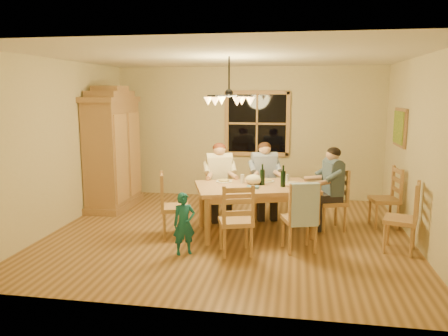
% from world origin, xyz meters
% --- Properties ---
extents(floor, '(5.50, 5.50, 0.00)m').
position_xyz_m(floor, '(0.00, 0.00, 0.00)').
color(floor, brown).
rests_on(floor, ground).
extents(ceiling, '(5.50, 5.00, 0.02)m').
position_xyz_m(ceiling, '(0.00, 0.00, 2.70)').
color(ceiling, white).
rests_on(ceiling, wall_back).
extents(wall_back, '(5.50, 0.02, 2.70)m').
position_xyz_m(wall_back, '(0.00, 2.50, 1.35)').
color(wall_back, beige).
rests_on(wall_back, floor).
extents(wall_left, '(0.02, 5.00, 2.70)m').
position_xyz_m(wall_left, '(-2.75, 0.00, 1.35)').
color(wall_left, beige).
rests_on(wall_left, floor).
extents(wall_right, '(0.02, 5.00, 2.70)m').
position_xyz_m(wall_right, '(2.75, 0.00, 1.35)').
color(wall_right, beige).
rests_on(wall_right, floor).
extents(window, '(1.30, 0.06, 1.30)m').
position_xyz_m(window, '(0.20, 2.47, 1.55)').
color(window, black).
rests_on(window, wall_back).
extents(painting, '(0.06, 0.78, 0.64)m').
position_xyz_m(painting, '(2.71, 1.20, 1.60)').
color(painting, brown).
rests_on(painting, wall_right).
extents(chandelier, '(0.77, 0.68, 0.71)m').
position_xyz_m(chandelier, '(-0.00, 0.00, 2.08)').
color(chandelier, black).
rests_on(chandelier, ceiling).
extents(armoire, '(0.66, 1.40, 2.30)m').
position_xyz_m(armoire, '(-2.42, 1.25, 1.06)').
color(armoire, brown).
rests_on(armoire, floor).
extents(dining_table, '(2.03, 1.58, 0.76)m').
position_xyz_m(dining_table, '(0.40, 0.09, 0.66)').
color(dining_table, '#AB784C').
rests_on(dining_table, floor).
extents(chair_far_left, '(0.55, 0.53, 0.99)m').
position_xyz_m(chair_far_left, '(-0.28, 0.75, 0.30)').
color(chair_far_left, tan).
rests_on(chair_far_left, floor).
extents(chair_far_right, '(0.55, 0.53, 0.99)m').
position_xyz_m(chair_far_right, '(0.47, 0.99, 0.30)').
color(chair_far_right, tan).
rests_on(chair_far_right, floor).
extents(chair_near_left, '(0.55, 0.53, 0.99)m').
position_xyz_m(chair_near_left, '(0.23, -0.85, 0.30)').
color(chair_near_left, tan).
rests_on(chair_near_left, floor).
extents(chair_near_right, '(0.55, 0.53, 0.99)m').
position_xyz_m(chair_near_right, '(1.08, -0.58, 0.30)').
color(chair_near_right, tan).
rests_on(chair_near_right, floor).
extents(chair_end_left, '(0.53, 0.55, 0.99)m').
position_xyz_m(chair_end_left, '(-0.78, -0.29, 0.30)').
color(chair_end_left, tan).
rests_on(chair_end_left, floor).
extents(chair_end_right, '(0.53, 0.55, 0.99)m').
position_xyz_m(chair_end_right, '(1.58, 0.46, 0.30)').
color(chair_end_right, tan).
rests_on(chair_end_right, floor).
extents(adult_woman, '(0.49, 0.52, 0.87)m').
position_xyz_m(adult_woman, '(-0.28, 0.75, 0.84)').
color(adult_woman, beige).
rests_on(adult_woman, floor).
extents(adult_plaid_man, '(0.49, 0.52, 0.87)m').
position_xyz_m(adult_plaid_man, '(0.47, 0.99, 0.84)').
color(adult_plaid_man, navy).
rests_on(adult_plaid_man, floor).
extents(adult_slate_man, '(0.52, 0.49, 0.87)m').
position_xyz_m(adult_slate_man, '(1.58, 0.46, 0.84)').
color(adult_slate_man, '#44586D').
rests_on(adult_slate_man, floor).
extents(towel, '(0.39, 0.21, 0.58)m').
position_xyz_m(towel, '(1.14, -0.76, 0.70)').
color(towel, '#AAC6E6').
rests_on(towel, chair_near_right).
extents(wine_bottle_a, '(0.08, 0.08, 0.33)m').
position_xyz_m(wine_bottle_a, '(0.50, 0.14, 0.93)').
color(wine_bottle_a, black).
rests_on(wine_bottle_a, dining_table).
extents(wine_bottle_b, '(0.08, 0.08, 0.33)m').
position_xyz_m(wine_bottle_b, '(0.83, 0.07, 0.93)').
color(wine_bottle_b, black).
rests_on(wine_bottle_b, dining_table).
extents(plate_woman, '(0.26, 0.26, 0.02)m').
position_xyz_m(plate_woman, '(-0.12, 0.26, 0.77)').
color(plate_woman, white).
rests_on(plate_woman, dining_table).
extents(plate_plaid, '(0.26, 0.26, 0.02)m').
position_xyz_m(plate_plaid, '(0.55, 0.41, 0.77)').
color(plate_plaid, white).
rests_on(plate_plaid, dining_table).
extents(plate_slate, '(0.26, 0.26, 0.02)m').
position_xyz_m(plate_slate, '(0.96, 0.32, 0.77)').
color(plate_slate, white).
rests_on(plate_slate, dining_table).
extents(wine_glass_a, '(0.06, 0.06, 0.14)m').
position_xyz_m(wine_glass_a, '(0.18, 0.23, 0.83)').
color(wine_glass_a, silver).
rests_on(wine_glass_a, dining_table).
extents(wine_glass_b, '(0.06, 0.06, 0.14)m').
position_xyz_m(wine_glass_b, '(0.88, 0.36, 0.83)').
color(wine_glass_b, silver).
rests_on(wine_glass_b, dining_table).
extents(cap, '(0.20, 0.20, 0.11)m').
position_xyz_m(cap, '(0.98, -0.03, 0.82)').
color(cap, tan).
rests_on(cap, dining_table).
extents(napkin, '(0.21, 0.19, 0.03)m').
position_xyz_m(napkin, '(0.38, -0.11, 0.78)').
color(napkin, '#547C9B').
rests_on(napkin, dining_table).
extents(cloth_bundle, '(0.28, 0.22, 0.15)m').
position_xyz_m(cloth_bundle, '(0.37, 0.18, 0.84)').
color(cloth_bundle, beige).
rests_on(cloth_bundle, dining_table).
extents(child, '(0.37, 0.33, 0.85)m').
position_xyz_m(child, '(-0.46, -0.98, 0.43)').
color(child, '#175F67').
rests_on(child, floor).
extents(chair_spare_front, '(0.53, 0.55, 0.99)m').
position_xyz_m(chair_spare_front, '(2.45, -0.40, 0.30)').
color(chair_spare_front, tan).
rests_on(chair_spare_front, floor).
extents(chair_spare_back, '(0.47, 0.49, 0.99)m').
position_xyz_m(chair_spare_back, '(2.45, 0.75, 0.30)').
color(chair_spare_back, tan).
rests_on(chair_spare_back, floor).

